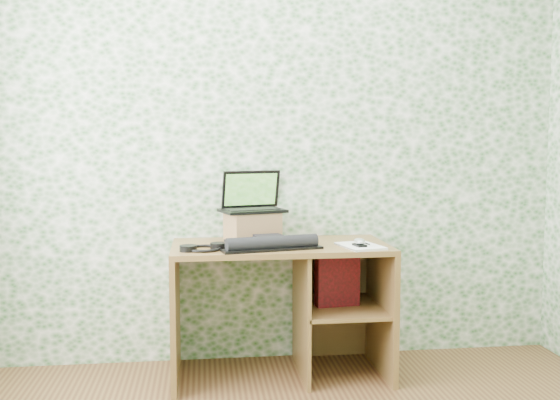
{
  "coord_description": "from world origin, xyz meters",
  "views": [
    {
      "loc": [
        -0.43,
        -1.97,
        1.32
      ],
      "look_at": [
        -0.01,
        1.39,
        1.0
      ],
      "focal_mm": 40.0,
      "sensor_mm": 36.0,
      "label": 1
    }
  ],
  "objects": [
    {
      "name": "riser",
      "position": [
        -0.14,
        1.58,
        0.83
      ],
      "size": [
        0.33,
        0.3,
        0.17
      ],
      "primitive_type": "cube",
      "rotation": [
        0.0,
        0.0,
        0.29
      ],
      "color": "#996C45",
      "rests_on": "desk"
    },
    {
      "name": "laptop",
      "position": [
        -0.14,
        1.62,
        0.97
      ],
      "size": [
        0.41,
        0.34,
        0.24
      ],
      "rotation": [
        0.0,
        0.0,
        0.29
      ],
      "color": "black",
      "rests_on": "riser"
    },
    {
      "name": "pen",
      "position": [
        0.45,
        1.34,
        0.77
      ],
      "size": [
        0.04,
        0.12,
        0.01
      ],
      "primitive_type": "cylinder",
      "rotation": [
        1.57,
        0.0,
        0.23
      ],
      "color": "black",
      "rests_on": "notepad"
    },
    {
      "name": "headphones",
      "position": [
        -0.42,
        1.3,
        0.76
      ],
      "size": [
        0.25,
        0.24,
        0.03
      ],
      "rotation": [
        0.0,
        0.0,
        0.37
      ],
      "color": "black",
      "rests_on": "desk"
    },
    {
      "name": "desk",
      "position": [
        0.08,
        1.47,
        0.48
      ],
      "size": [
        1.2,
        0.6,
        0.75
      ],
      "color": "brown",
      "rests_on": "floor"
    },
    {
      "name": "mouse",
      "position": [
        0.4,
        1.25,
        0.78
      ],
      "size": [
        0.08,
        0.1,
        0.03
      ],
      "primitive_type": "ellipsoid",
      "rotation": [
        0.0,
        0.0,
        0.2
      ],
      "color": "silver",
      "rests_on": "notepad"
    },
    {
      "name": "keyboard",
      "position": [
        -0.07,
        1.32,
        0.78
      ],
      "size": [
        0.55,
        0.37,
        0.08
      ],
      "rotation": [
        0.0,
        0.0,
        0.21
      ],
      "color": "black",
      "rests_on": "desk"
    },
    {
      "name": "notepad",
      "position": [
        0.42,
        1.29,
        0.76
      ],
      "size": [
        0.24,
        0.3,
        0.01
      ],
      "primitive_type": "cube",
      "rotation": [
        0.0,
        0.0,
        0.23
      ],
      "color": "white",
      "rests_on": "desk"
    },
    {
      "name": "wall_back",
      "position": [
        0.0,
        1.75,
        1.3
      ],
      "size": [
        3.5,
        0.0,
        3.5
      ],
      "primitive_type": "plane",
      "rotation": [
        1.57,
        0.0,
        0.0
      ],
      "color": "white",
      "rests_on": "ground"
    },
    {
      "name": "red_box",
      "position": [
        0.33,
        1.44,
        0.54
      ],
      "size": [
        0.25,
        0.11,
        0.3
      ],
      "primitive_type": "cube",
      "rotation": [
        0.0,
        0.0,
        0.13
      ],
      "color": "maroon",
      "rests_on": "desk"
    }
  ]
}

